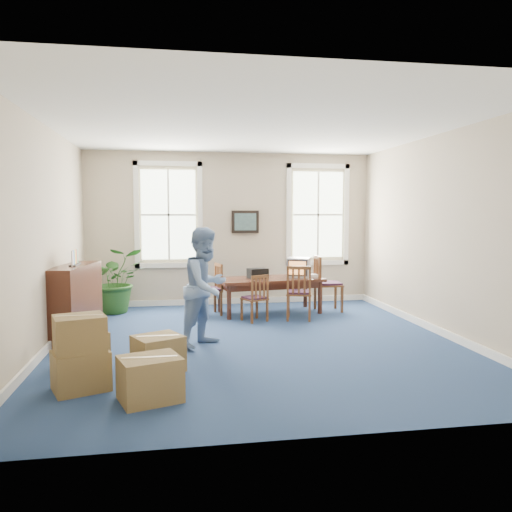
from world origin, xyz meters
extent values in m
plane|color=navy|center=(0.00, 0.00, 0.00)|extent=(6.50, 6.50, 0.00)
plane|color=white|center=(0.00, 0.00, 3.20)|extent=(6.50, 6.50, 0.00)
plane|color=#B8A68D|center=(0.00, 3.25, 1.60)|extent=(6.50, 0.00, 6.50)
plane|color=#B8A68D|center=(0.00, -3.25, 1.60)|extent=(6.50, 0.00, 6.50)
plane|color=#B8A68D|center=(-3.00, 0.00, 1.60)|extent=(0.00, 6.50, 6.50)
plane|color=#B8A68D|center=(3.00, 0.00, 1.60)|extent=(0.00, 6.50, 6.50)
cube|color=white|center=(0.00, 3.22, 0.06)|extent=(6.00, 0.04, 0.12)
cube|color=white|center=(-2.97, 0.00, 0.06)|extent=(0.04, 6.50, 0.12)
cube|color=white|center=(2.97, 0.00, 0.06)|extent=(0.04, 6.50, 0.12)
cube|color=white|center=(1.49, 2.13, 0.71)|extent=(0.17, 0.21, 0.05)
cube|color=black|center=(0.39, 2.17, 0.78)|extent=(0.42, 0.33, 0.18)
imported|color=#7291BF|center=(-0.75, -0.05, 0.87)|extent=(1.05, 1.07, 1.73)
cube|color=#472215|center=(-2.75, 0.80, 0.58)|extent=(0.64, 1.52, 1.16)
imported|color=#214D1B|center=(-2.33, 2.66, 0.64)|extent=(1.29, 1.17, 1.27)
camera|label=1|loc=(-1.21, -7.28, 1.95)|focal=35.00mm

